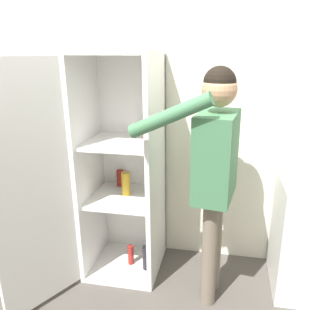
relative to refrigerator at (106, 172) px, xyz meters
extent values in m
cube|color=silver|center=(0.40, 0.42, 0.37)|extent=(7.00, 0.06, 2.55)
cube|color=white|center=(0.11, 0.08, -0.88)|extent=(0.59, 0.59, 0.04)
cube|color=white|center=(0.11, 0.08, 0.90)|extent=(0.59, 0.59, 0.04)
cube|color=white|center=(0.11, 0.35, 0.01)|extent=(0.59, 0.03, 1.75)
cube|color=white|center=(-0.17, 0.08, 0.01)|extent=(0.03, 0.59, 1.75)
cube|color=white|center=(0.39, 0.08, 0.01)|extent=(0.04, 0.59, 1.75)
cube|color=white|center=(0.11, 0.08, -0.25)|extent=(0.52, 0.52, 0.02)
cube|color=white|center=(0.11, 0.08, 0.23)|extent=(0.52, 0.52, 0.02)
cube|color=white|center=(-0.35, -0.47, 0.01)|extent=(0.32, 0.54, 1.75)
cylinder|color=black|center=(0.31, 0.02, -0.76)|extent=(0.08, 0.08, 0.21)
cylinder|color=maroon|center=(0.30, 0.19, 0.33)|extent=(0.07, 0.07, 0.17)
cylinder|color=#B78C1E|center=(0.12, 0.11, -0.14)|extent=(0.07, 0.07, 0.19)
cylinder|color=maroon|center=(0.01, 0.28, -0.16)|extent=(0.06, 0.06, 0.14)
cylinder|color=maroon|center=(0.16, 0.06, -0.78)|extent=(0.05, 0.05, 0.17)
cylinder|color=#726656|center=(0.84, -0.23, -0.48)|extent=(0.11, 0.11, 0.84)
cylinder|color=#726656|center=(0.87, -0.06, -0.48)|extent=(0.11, 0.11, 0.84)
cube|color=#3F724C|center=(0.86, -0.15, 0.23)|extent=(0.30, 0.47, 0.59)
sphere|color=tan|center=(0.86, -0.15, 0.68)|extent=(0.23, 0.23, 0.23)
sphere|color=black|center=(0.86, -0.15, 0.72)|extent=(0.21, 0.21, 0.21)
cylinder|color=#3F724C|center=(0.57, -0.35, 0.54)|extent=(0.55, 0.16, 0.32)
cylinder|color=#3F724C|center=(0.89, 0.10, 0.20)|extent=(0.09, 0.09, 0.56)
cube|color=white|center=(1.69, 0.09, -0.45)|extent=(0.70, 0.57, 0.90)
camera|label=1|loc=(0.92, -2.27, 0.92)|focal=35.00mm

